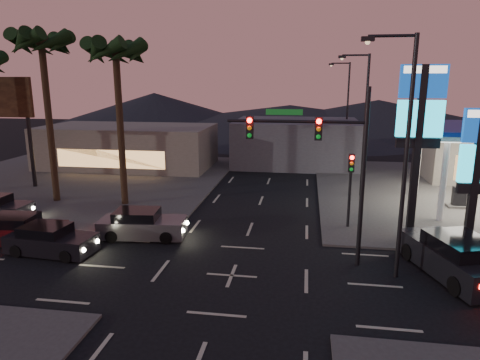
% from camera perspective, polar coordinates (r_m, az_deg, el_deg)
% --- Properties ---
extents(ground, '(140.00, 140.00, 0.00)m').
position_cam_1_polar(ground, '(18.96, -1.12, -12.62)').
color(ground, black).
rests_on(ground, ground).
extents(corner_lot_nw, '(24.00, 24.00, 0.12)m').
position_cam_1_polar(corner_lot_nw, '(38.78, -20.70, 0.10)').
color(corner_lot_nw, '#47443F').
rests_on(corner_lot_nw, ground).
extents(pylon_sign_tall, '(2.20, 0.35, 9.00)m').
position_cam_1_polar(pylon_sign_tall, '(23.06, 22.87, 7.53)').
color(pylon_sign_tall, black).
rests_on(pylon_sign_tall, ground).
extents(pylon_sign_short, '(1.60, 0.35, 7.00)m').
position_cam_1_polar(pylon_sign_short, '(23.05, 29.10, 2.53)').
color(pylon_sign_short, black).
rests_on(pylon_sign_short, ground).
extents(traffic_signal_mast, '(6.10, 0.39, 8.00)m').
position_cam_1_polar(traffic_signal_mast, '(19.06, 11.09, 3.80)').
color(traffic_signal_mast, black).
rests_on(traffic_signal_mast, ground).
extents(pedestal_signal, '(0.32, 0.39, 4.30)m').
position_cam_1_polar(pedestal_signal, '(24.51, 14.52, 0.18)').
color(pedestal_signal, black).
rests_on(pedestal_signal, ground).
extents(streetlight_near, '(2.14, 0.25, 10.00)m').
position_cam_1_polar(streetlight_near, '(18.39, 20.78, 4.40)').
color(streetlight_near, black).
rests_on(streetlight_near, ground).
extents(streetlight_mid, '(2.14, 0.25, 10.00)m').
position_cam_1_polar(streetlight_mid, '(31.15, 16.00, 7.99)').
color(streetlight_mid, black).
rests_on(streetlight_mid, ground).
extents(streetlight_far, '(2.14, 0.25, 10.00)m').
position_cam_1_polar(streetlight_far, '(45.05, 13.88, 9.55)').
color(streetlight_far, black).
rests_on(streetlight_far, ground).
extents(palm_a, '(4.41, 4.41, 10.86)m').
position_cam_1_polar(palm_a, '(28.94, -16.19, 14.99)').
color(palm_a, black).
rests_on(palm_a, ground).
extents(palm_b, '(4.41, 4.41, 11.46)m').
position_cam_1_polar(palm_b, '(31.37, -24.87, 15.13)').
color(palm_b, black).
rests_on(palm_b, ground).
extents(building_far_west, '(16.00, 8.00, 4.00)m').
position_cam_1_polar(building_far_west, '(42.82, -14.67, 4.33)').
color(building_far_west, '#726B5B').
rests_on(building_far_west, ground).
extents(building_far_mid, '(12.00, 9.00, 4.40)m').
position_cam_1_polar(building_far_mid, '(43.25, 7.49, 5.00)').
color(building_far_mid, '#4C4C51').
rests_on(building_far_mid, ground).
extents(hill_left, '(40.00, 40.00, 6.00)m').
position_cam_1_polar(hill_left, '(81.92, -11.29, 9.22)').
color(hill_left, black).
rests_on(hill_left, ground).
extents(hill_right, '(50.00, 50.00, 5.00)m').
position_cam_1_polar(hill_right, '(77.96, 17.88, 8.29)').
color(hill_right, black).
rests_on(hill_right, ground).
extents(hill_center, '(60.00, 60.00, 4.00)m').
position_cam_1_polar(hill_center, '(77.13, 6.67, 8.41)').
color(hill_center, black).
rests_on(hill_center, ground).
extents(car_lane_a_front, '(4.46, 2.12, 1.42)m').
position_cam_1_polar(car_lane_a_front, '(22.92, -23.96, -7.36)').
color(car_lane_a_front, black).
rests_on(car_lane_a_front, ground).
extents(car_lane_a_mid, '(4.65, 2.21, 1.48)m').
position_cam_1_polar(car_lane_a_mid, '(25.04, -27.43, -5.95)').
color(car_lane_a_mid, '#330E13').
rests_on(car_lane_a_mid, ground).
extents(car_lane_b_front, '(4.78, 2.34, 1.51)m').
position_cam_1_polar(car_lane_b_front, '(23.61, -12.97, -5.82)').
color(car_lane_b_front, '#565659').
rests_on(car_lane_b_front, ground).
extents(suv_station, '(3.85, 5.89, 1.83)m').
position_cam_1_polar(suv_station, '(20.79, 26.77, -9.17)').
color(suv_station, black).
rests_on(suv_station, ground).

